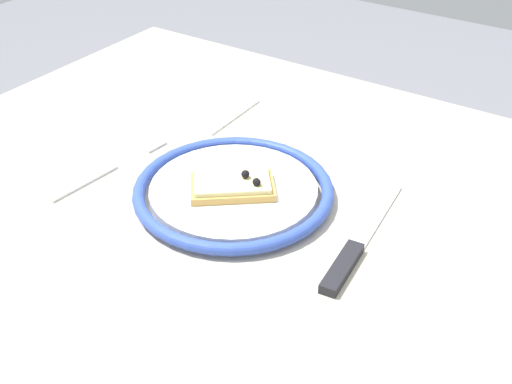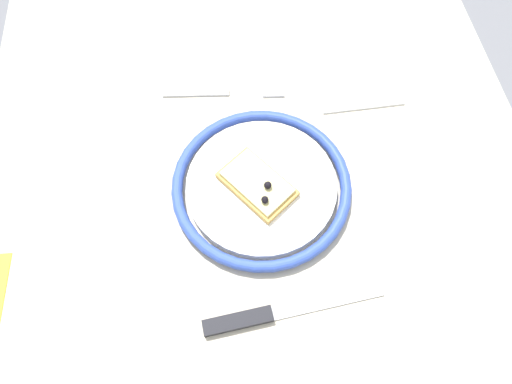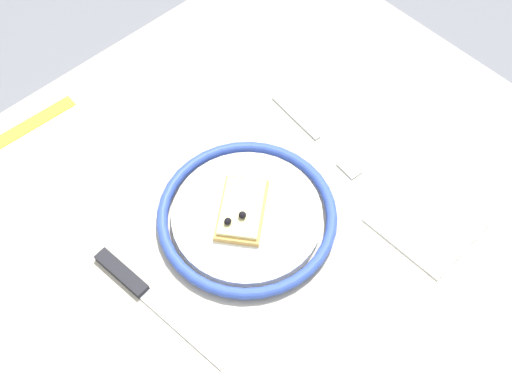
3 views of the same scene
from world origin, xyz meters
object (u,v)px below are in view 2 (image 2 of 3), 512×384
pizza_slice_near (257,184)px  fork (225,92)px  plate (260,185)px  dining_table (265,244)px  napkin (355,79)px  knife (263,315)px

pizza_slice_near → fork: bearing=-170.4°
fork → plate: bearing=10.9°
dining_table → pizza_slice_near: (-0.05, -0.01, 0.12)m
plate → napkin: plate is taller
dining_table → knife: size_ratio=4.65×
dining_table → pizza_slice_near: pizza_slice_near is taller
napkin → knife: bearing=-28.8°
fork → napkin: same height
plate → fork: (-0.18, -0.04, -0.01)m
dining_table → napkin: napkin is taller
pizza_slice_near → knife: pizza_slice_near is taller
pizza_slice_near → fork: pizza_slice_near is taller
plate → knife: bearing=-5.6°
dining_table → knife: 0.17m
pizza_slice_near → fork: size_ratio=0.62×
plate → napkin: bearing=135.0°
dining_table → knife: bearing=-9.1°
pizza_slice_near → knife: 0.18m
plate → pizza_slice_near: (0.00, -0.00, 0.01)m
pizza_slice_near → knife: (0.18, -0.01, -0.02)m
dining_table → knife: knife is taller
pizza_slice_near → fork: 0.19m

